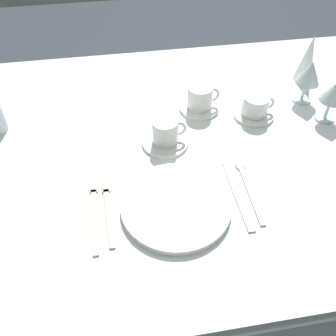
{
  "coord_description": "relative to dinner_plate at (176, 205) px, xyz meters",
  "views": [
    {
      "loc": [
        -0.14,
        -0.79,
        1.46
      ],
      "look_at": [
        -0.03,
        -0.12,
        0.76
      ],
      "focal_mm": 38.71,
      "sensor_mm": 36.0,
      "label": 1
    }
  ],
  "objects": [
    {
      "name": "dinner_knife",
      "position": [
        0.16,
        0.01,
        -0.01
      ],
      "size": [
        0.02,
        0.24,
        0.0
      ],
      "color": "beige",
      "rests_on": "dining_table"
    },
    {
      "name": "saucer_far",
      "position": [
        0.31,
        0.33,
        -0.0
      ],
      "size": [
        0.13,
        0.13,
        0.01
      ],
      "primitive_type": "cylinder",
      "color": "white",
      "rests_on": "dining_table"
    },
    {
      "name": "ground_plane",
      "position": [
        0.03,
        0.24,
        -0.75
      ],
      "size": [
        6.0,
        6.0,
        0.0
      ],
      "primitive_type": "plane",
      "color": "#383D47"
    },
    {
      "name": "fork_outer",
      "position": [
        -0.17,
        0.02,
        -0.01
      ],
      "size": [
        0.03,
        0.21,
        0.0
      ],
      "color": "beige",
      "rests_on": "dining_table"
    },
    {
      "name": "coffee_cup_left",
      "position": [
        0.01,
        0.24,
        0.04
      ],
      "size": [
        0.1,
        0.07,
        0.07
      ],
      "color": "white",
      "rests_on": "saucer_left"
    },
    {
      "name": "wine_glass_centre",
      "position": [
        0.53,
        0.27,
        0.09
      ],
      "size": [
        0.08,
        0.08,
        0.14
      ],
      "color": "silver",
      "rests_on": "dining_table"
    },
    {
      "name": "napkin_folded",
      "position": [
        0.55,
        0.5,
        0.07
      ],
      "size": [
        0.06,
        0.06,
        0.17
      ],
      "primitive_type": "cone",
      "color": "white",
      "rests_on": "dining_table"
    },
    {
      "name": "coffee_cup_far",
      "position": [
        0.31,
        0.33,
        0.03
      ],
      "size": [
        0.1,
        0.08,
        0.06
      ],
      "color": "white",
      "rests_on": "saucer_far"
    },
    {
      "name": "dining_table",
      "position": [
        0.03,
        0.24,
        -0.09
      ],
      "size": [
        1.8,
        1.11,
        0.74
      ],
      "color": "white",
      "rests_on": "ground"
    },
    {
      "name": "dinner_plate",
      "position": [
        0.0,
        0.0,
        0.0
      ],
      "size": [
        0.28,
        0.28,
        0.02
      ],
      "primitive_type": "cylinder",
      "color": "white",
      "rests_on": "dining_table"
    },
    {
      "name": "fork_inner",
      "position": [
        -0.2,
        0.02,
        -0.01
      ],
      "size": [
        0.02,
        0.23,
        0.0
      ],
      "color": "beige",
      "rests_on": "dining_table"
    },
    {
      "name": "coffee_cup_right",
      "position": [
        0.15,
        0.39,
        0.04
      ],
      "size": [
        0.1,
        0.08,
        0.07
      ],
      "color": "white",
      "rests_on": "saucer_right"
    },
    {
      "name": "saucer_right",
      "position": [
        0.15,
        0.39,
        -0.0
      ],
      "size": [
        0.13,
        0.13,
        0.01
      ],
      "primitive_type": "cylinder",
      "color": "white",
      "rests_on": "dining_table"
    },
    {
      "name": "spoon_soup",
      "position": [
        0.2,
        0.05,
        -0.01
      ],
      "size": [
        0.03,
        0.22,
        0.01
      ],
      "color": "beige",
      "rests_on": "dining_table"
    },
    {
      "name": "wine_glass_left",
      "position": [
        0.5,
        0.38,
        0.09
      ],
      "size": [
        0.08,
        0.08,
        0.14
      ],
      "color": "silver",
      "rests_on": "dining_table"
    },
    {
      "name": "saucer_left",
      "position": [
        0.01,
        0.24,
        -0.0
      ],
      "size": [
        0.14,
        0.14,
        0.01
      ],
      "primitive_type": "cylinder",
      "color": "white",
      "rests_on": "dining_table"
    }
  ]
}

